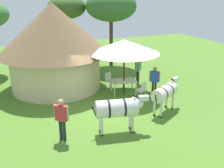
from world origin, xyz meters
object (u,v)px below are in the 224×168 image
Objects in this scene: guest_behind_table at (138,68)px; zebra_nearest_camera at (165,92)px; thatched_hut at (54,43)px; striped_lounge_chair at (116,106)px; zebra_by_umbrella at (118,108)px; patio_chair_near_hut at (142,89)px; acacia_tree_behind_hut at (67,8)px; patio_chair_west_end at (109,79)px; shade_umbrella at (124,46)px; guest_beside_umbrella at (155,79)px; acacia_tree_right_background at (111,6)px; standing_watcher at (62,116)px; patio_dining_table at (124,82)px.

guest_behind_table reaches higher than zebra_nearest_camera.
zebra_nearest_camera is at bearing -53.46° from thatched_hut.
striped_lounge_chair is 0.41× the size of zebra_by_umbrella.
patio_chair_near_hut is at bearing 147.64° from zebra_by_umbrella.
guest_behind_table is (0.90, 2.13, 0.51)m from patio_chair_near_hut.
acacia_tree_behind_hut reaches higher than zebra_by_umbrella.
patio_chair_west_end is at bearing -82.79° from acacia_tree_behind_hut.
shade_umbrella is 3.34m from striped_lounge_chair.
zebra_by_umbrella is (-3.42, -2.78, 0.06)m from guest_beside_umbrella.
striped_lounge_chair is 8.99m from acacia_tree_right_background.
guest_beside_umbrella is at bearing 65.49° from standing_watcher.
thatched_hut is 6.89× the size of patio_chair_west_end.
acacia_tree_right_background reaches higher than patio_dining_table.
acacia_tree_right_background reaches higher than patio_chair_west_end.
guest_behind_table is at bearing 79.92° from standing_watcher.
standing_watcher is (-3.87, -4.67, 0.50)m from patio_chair_west_end.
patio_dining_table is at bearing 163.04° from zebra_by_umbrella.
zebra_nearest_camera is at bearing -60.87° from guest_beside_umbrella.
patio_chair_near_hut is 0.39× the size of zebra_by_umbrella.
guest_beside_umbrella is 0.96× the size of standing_watcher.
patio_chair_near_hut is 9.33m from acacia_tree_behind_hut.
standing_watcher is (-4.82, -2.44, 0.50)m from patio_chair_near_hut.
zebra_nearest_camera is 2.93m from zebra_by_umbrella.
guest_beside_umbrella is 2.90m from striped_lounge_chair.
zebra_nearest_camera is at bearing 42.55° from striped_lounge_chair.
guest_behind_table is at bearing 40.30° from patio_chair_near_hut.
zebra_nearest_camera is (2.04, -1.01, 0.73)m from striped_lounge_chair.
acacia_tree_behind_hut is at bearing 99.21° from shade_umbrella.
zebra_nearest_camera is (-0.73, -3.98, -0.04)m from guest_behind_table.
standing_watcher reaches higher than guest_beside_umbrella.
zebra_nearest_camera is 0.39× the size of acacia_tree_behind_hut.
guest_behind_table is at bearing 35.85° from shade_umbrella.
acacia_tree_behind_hut is (0.14, 9.22, 3.98)m from striped_lounge_chair.
acacia_tree_behind_hut is (-2.52, 8.30, 3.25)m from guest_beside_umbrella.
thatched_hut is at bearing -112.61° from acacia_tree_behind_hut.
guest_behind_table is 7.32m from standing_watcher.
zebra_by_umbrella is 11.57m from acacia_tree_behind_hut.
guest_beside_umbrella is (1.74, -2.15, 0.46)m from patio_chair_west_end.
zebra_by_umbrella is (-2.08, -3.78, -1.61)m from shade_umbrella.
striped_lounge_chair is (2.95, 1.61, -0.77)m from standing_watcher.
shade_umbrella is 3.98× the size of striped_lounge_chair.
patio_chair_west_end is 0.95× the size of striped_lounge_chair.
thatched_hut is at bearing -146.91° from acacia_tree_right_background.
striped_lounge_chair is at bearing -124.52° from patio_dining_table.
shade_umbrella is 5.77m from standing_watcher.
standing_watcher reaches higher than patio_chair_near_hut.
guest_behind_table is at bearing 155.71° from zebra_by_umbrella.
standing_watcher is 11.71m from acacia_tree_behind_hut.
zebra_nearest_camera is at bearing 118.85° from zebra_by_umbrella.
patio_dining_table is at bearing -116.57° from shade_umbrella.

